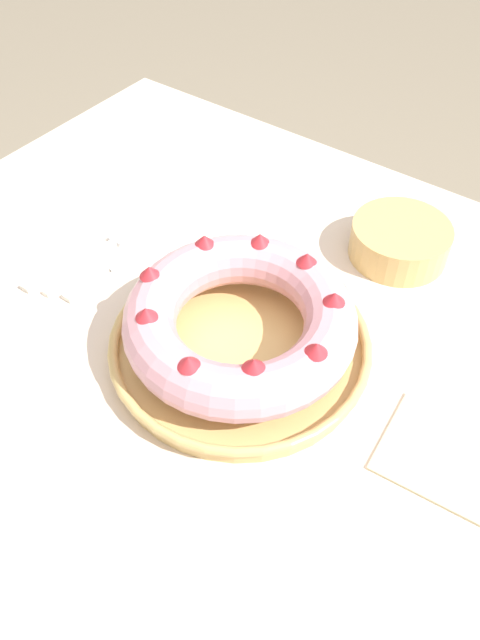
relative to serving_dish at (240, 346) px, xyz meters
The scene contains 9 objects.
ground_plane 0.78m from the serving_dish, 46.74° to the right, with size 8.00×8.00×0.00m, color gray.
dining_table 0.12m from the serving_dish, 46.74° to the right, with size 1.19×0.98×0.77m.
serving_dish is the anchor object (origin of this frame).
bundt_cake 0.05m from the serving_dish, 123.40° to the left, with size 0.27×0.27×0.07m.
fork 0.27m from the serving_dish, behind, with size 0.02×0.18×0.01m.
serving_knife 0.30m from the serving_dish, behind, with size 0.02×0.20×0.01m.
cake_knife 0.24m from the serving_dish, behind, with size 0.02×0.16×0.01m.
side_bowl 0.29m from the serving_dish, 75.41° to the left, with size 0.14×0.14×0.05m, color tan.
napkin 0.28m from the serving_dish, ahead, with size 0.16×0.11×0.00m, color beige.
Camera 1 is at (0.26, -0.36, 1.35)m, focal length 35.00 mm.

